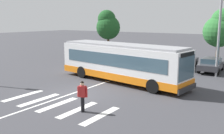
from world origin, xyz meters
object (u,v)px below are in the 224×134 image
parked_car_charcoal (211,64)px  background_tree_right (220,28)px  city_transit_bus (121,62)px  parked_car_red (98,54)px  background_tree_left (108,25)px  pedestrian_crossing_street (82,95)px  twin_arm_street_lamp (220,15)px  parked_car_white (162,59)px  parked_car_teal (118,55)px  parked_car_champagne (138,57)px  parked_car_black (185,61)px

parked_car_charcoal → background_tree_right: (-0.38, 4.75, 3.26)m
city_transit_bus → background_tree_right: size_ratio=1.89×
parked_car_red → background_tree_right: background_tree_right is taller
background_tree_left → pedestrian_crossing_street: bearing=-58.1°
parked_car_charcoal → twin_arm_street_lamp: size_ratio=0.53×
city_transit_bus → parked_car_white: city_transit_bus is taller
parked_car_red → parked_car_charcoal: same height
parked_car_charcoal → city_transit_bus: bearing=-121.7°
parked_car_teal → parked_car_red: bearing=-171.5°
background_tree_right → parked_car_red: bearing=-159.5°
background_tree_left → parked_car_charcoal: bearing=-20.3°
parked_car_champagne → parked_car_charcoal: size_ratio=0.99×
parked_car_white → background_tree_right: 7.30m
parked_car_red → background_tree_left: bearing=114.4°
parked_car_teal → parked_car_black: same height
background_tree_left → background_tree_right: size_ratio=1.03×
parked_car_red → pedestrian_crossing_street: bearing=-55.3°
twin_arm_street_lamp → background_tree_right: bearing=100.6°
city_transit_bus → parked_car_red: (-8.49, 8.05, -0.82)m
pedestrian_crossing_street → parked_car_red: (-10.46, 15.11, -0.20)m
parked_car_black → parked_car_charcoal: same height
parked_car_teal → background_tree_right: 11.87m
parked_car_white → parked_car_charcoal: 5.26m
city_transit_bus → parked_car_charcoal: (5.09, 8.23, -0.82)m
twin_arm_street_lamp → background_tree_right: 7.02m
background_tree_left → background_tree_right: background_tree_left is taller
parked_car_teal → background_tree_right: size_ratio=0.74×
parked_car_champagne → background_tree_left: 10.75m
parked_car_champagne → twin_arm_street_lamp: 10.30m
parked_car_teal → twin_arm_street_lamp: twin_arm_street_lamp is taller
parked_car_white → parked_car_black: (2.51, 0.08, 0.00)m
parked_car_white → twin_arm_street_lamp: 8.02m
twin_arm_street_lamp → background_tree_left: 19.14m
parked_car_black → parked_car_charcoal: (2.74, -0.48, 0.00)m
city_transit_bus → parked_car_white: 8.68m
parked_car_champagne → parked_car_red: bearing=-175.9°
parked_car_white → parked_car_black: 2.51m
parked_car_white → background_tree_right: background_tree_right is taller
city_transit_bus → parked_car_red: bearing=136.5°
city_transit_bus → pedestrian_crossing_street: 7.35m
pedestrian_crossing_street → background_tree_left: background_tree_left is taller
parked_car_champagne → background_tree_right: background_tree_right is taller
parked_car_champagne → parked_car_white: size_ratio=1.01×
parked_car_teal → parked_car_charcoal: 10.86m
parked_car_red → parked_car_white: same height
twin_arm_street_lamp → city_transit_bus: bearing=-133.9°
pedestrian_crossing_street → parked_car_red: size_ratio=0.37×
parked_car_red → parked_car_white: bearing=4.0°
parked_car_champagne → parked_car_charcoal: 8.07m
city_transit_bus → parked_car_teal: (-5.77, 8.46, -0.82)m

